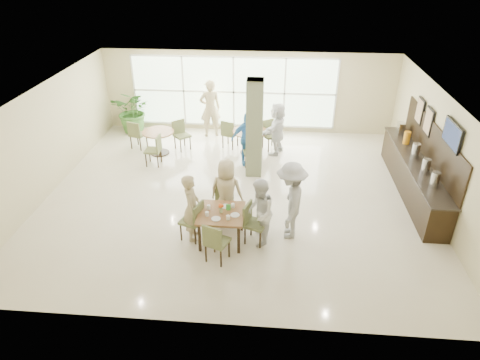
# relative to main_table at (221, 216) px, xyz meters

# --- Properties ---
(ground) EXTENTS (10.00, 10.00, 0.00)m
(ground) POSITION_rel_main_table_xyz_m (0.14, 2.06, -0.66)
(ground) COLOR beige
(ground) RESTS_ON ground
(room_shell) EXTENTS (10.00, 10.00, 10.00)m
(room_shell) POSITION_rel_main_table_xyz_m (0.14, 2.06, 1.04)
(room_shell) COLOR white
(room_shell) RESTS_ON ground
(window_bank) EXTENTS (7.00, 0.04, 7.00)m
(window_bank) POSITION_rel_main_table_xyz_m (-0.36, 6.52, 0.74)
(window_bank) COLOR silver
(window_bank) RESTS_ON ground
(column) EXTENTS (0.45, 0.45, 2.80)m
(column) POSITION_rel_main_table_xyz_m (0.54, 3.26, 0.74)
(column) COLOR #646A4A
(column) RESTS_ON ground
(main_table) EXTENTS (1.01, 1.01, 0.75)m
(main_table) POSITION_rel_main_table_xyz_m (0.00, 0.00, 0.00)
(main_table) COLOR brown
(main_table) RESTS_ON ground
(round_table_left) EXTENTS (1.00, 1.00, 0.75)m
(round_table_left) POSITION_rel_main_table_xyz_m (-2.54, 4.40, -0.11)
(round_table_left) COLOR brown
(round_table_left) RESTS_ON ground
(round_table_right) EXTENTS (1.10, 1.10, 0.75)m
(round_table_right) POSITION_rel_main_table_xyz_m (0.34, 4.69, -0.09)
(round_table_right) COLOR brown
(round_table_right) RESTS_ON ground
(chairs_main_table) EXTENTS (2.02, 1.92, 0.95)m
(chairs_main_table) POSITION_rel_main_table_xyz_m (0.01, 0.02, -0.19)
(chairs_main_table) COLOR #525E34
(chairs_main_table) RESTS_ON ground
(chairs_table_left) EXTENTS (2.05, 1.73, 0.95)m
(chairs_table_left) POSITION_rel_main_table_xyz_m (-2.56, 4.36, -0.19)
(chairs_table_left) COLOR #525E34
(chairs_table_left) RESTS_ON ground
(chairs_table_right) EXTENTS (1.92, 1.81, 0.95)m
(chairs_table_right) POSITION_rel_main_table_xyz_m (0.36, 4.63, -0.19)
(chairs_table_right) COLOR #525E34
(chairs_table_right) RESTS_ON ground
(tabletop_clutter) EXTENTS (0.75, 0.71, 0.21)m
(tabletop_clutter) POSITION_rel_main_table_xyz_m (0.02, -0.02, 0.15)
(tabletop_clutter) COLOR white
(tabletop_clutter) RESTS_ON main_table
(buffet_counter) EXTENTS (0.64, 4.70, 1.95)m
(buffet_counter) POSITION_rel_main_table_xyz_m (4.84, 2.57, -0.11)
(buffet_counter) COLOR black
(buffet_counter) RESTS_ON ground
(wall_tv) EXTENTS (0.06, 1.00, 0.58)m
(wall_tv) POSITION_rel_main_table_xyz_m (5.08, 1.46, 1.49)
(wall_tv) COLOR black
(wall_tv) RESTS_ON ground
(framed_art_a) EXTENTS (0.05, 0.55, 0.70)m
(framed_art_a) POSITION_rel_main_table_xyz_m (5.09, 3.06, 1.19)
(framed_art_a) COLOR black
(framed_art_a) RESTS_ON ground
(framed_art_b) EXTENTS (0.05, 0.55, 0.70)m
(framed_art_b) POSITION_rel_main_table_xyz_m (5.09, 3.86, 1.19)
(framed_art_b) COLOR black
(framed_art_b) RESTS_ON ground
(potted_plant) EXTENTS (1.60, 1.60, 1.55)m
(potted_plant) POSITION_rel_main_table_xyz_m (-3.83, 6.08, 0.11)
(potted_plant) COLOR #3C6F2C
(potted_plant) RESTS_ON ground
(teen_left) EXTENTS (0.47, 0.64, 1.61)m
(teen_left) POSITION_rel_main_table_xyz_m (-0.66, 0.06, 0.14)
(teen_left) COLOR tan
(teen_left) RESTS_ON ground
(teen_far) EXTENTS (0.86, 0.58, 1.63)m
(teen_far) POSITION_rel_main_table_xyz_m (0.03, 0.78, 0.15)
(teen_far) COLOR tan
(teen_far) RESTS_ON ground
(teen_right) EXTENTS (0.65, 0.81, 1.58)m
(teen_right) POSITION_rel_main_table_xyz_m (0.84, 0.01, 0.13)
(teen_right) COLOR white
(teen_right) RESTS_ON ground
(teen_standing) EXTENTS (0.75, 1.23, 1.84)m
(teen_standing) POSITION_rel_main_table_xyz_m (1.52, 0.33, 0.26)
(teen_standing) COLOR #9A9A9C
(teen_standing) RESTS_ON ground
(adult_a) EXTENTS (1.08, 0.81, 1.64)m
(adult_a) POSITION_rel_main_table_xyz_m (0.29, 3.90, 0.15)
(adult_a) COLOR #4692D2
(adult_a) RESTS_ON ground
(adult_b) EXTENTS (1.15, 1.68, 1.66)m
(adult_b) POSITION_rel_main_table_xyz_m (1.18, 4.74, 0.17)
(adult_b) COLOR white
(adult_b) RESTS_ON ground
(adult_standing) EXTENTS (0.83, 0.67, 1.98)m
(adult_standing) POSITION_rel_main_table_xyz_m (-1.10, 5.95, 0.33)
(adult_standing) COLOR tan
(adult_standing) RESTS_ON ground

